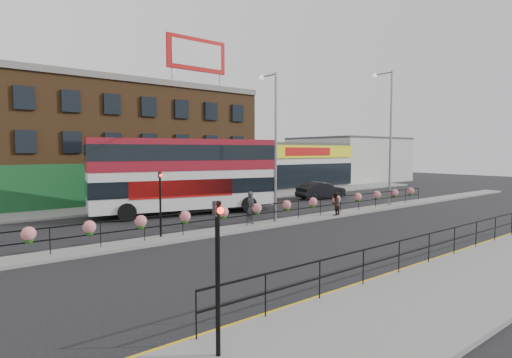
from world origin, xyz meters
TOP-DOWN VIEW (x-y plane):
  - ground at (0.00, 0.00)m, footprint 120.00×120.00m
  - south_pavement at (0.00, -12.00)m, footprint 60.00×4.00m
  - north_pavement at (0.00, 12.00)m, footprint 60.00×4.00m
  - median at (0.00, 0.00)m, footprint 60.00×1.60m
  - yellow_line_inner at (0.00, -9.70)m, footprint 60.00×0.10m
  - yellow_line_outer at (0.00, -9.88)m, footprint 60.00×0.10m
  - brick_building at (-4.00, 19.96)m, footprint 25.00×12.21m
  - supermarket at (16.00, 19.90)m, footprint 15.00×12.25m
  - warehouse_east at (30.75, 20.00)m, footprint 14.50×12.00m
  - billboard at (2.50, 14.99)m, footprint 6.00×0.29m
  - median_railing at (-0.00, 0.00)m, footprint 30.04×0.56m
  - south_railing at (-2.00, -10.10)m, footprint 20.04×0.05m
  - double_decker_bus at (-3.09, 6.86)m, footprint 13.08×5.63m
  - car at (10.72, 7.03)m, footprint 2.84×5.14m
  - pedestrian_a at (-2.35, 0.48)m, footprint 0.72×0.50m
  - pedestrian_b at (3.82, -0.52)m, footprint 0.95×0.85m
  - lamp_column_west at (-0.71, 0.42)m, footprint 0.32×1.55m
  - lamp_column_east at (11.04, 0.46)m, footprint 0.37×1.82m
  - traffic_light_south at (-12.00, -11.01)m, footprint 0.15×0.28m
  - traffic_light_median at (-8.00, 0.39)m, footprint 0.15×0.28m

SIDE VIEW (x-z plane):
  - ground at x=0.00m, z-range 0.00..0.00m
  - yellow_line_inner at x=0.00m, z-range 0.00..0.01m
  - yellow_line_outer at x=0.00m, z-range 0.00..0.01m
  - south_pavement at x=0.00m, z-range 0.00..0.15m
  - north_pavement at x=0.00m, z-range 0.00..0.15m
  - median at x=0.00m, z-range 0.00..0.15m
  - car at x=10.72m, z-range 0.00..1.56m
  - pedestrian_b at x=3.82m, z-range 0.15..1.68m
  - south_railing at x=-2.00m, z-range 0.40..1.52m
  - median_railing at x=0.00m, z-range 0.43..1.66m
  - pedestrian_a at x=-2.35m, z-range 0.15..2.03m
  - traffic_light_south at x=-12.00m, z-range 0.64..4.29m
  - traffic_light_median at x=-8.00m, z-range 0.64..4.29m
  - supermarket at x=16.00m, z-range 0.00..5.30m
  - warehouse_east at x=30.75m, z-range 0.00..6.30m
  - double_decker_bus at x=-3.09m, z-range 0.59..5.75m
  - brick_building at x=-4.00m, z-range -0.02..10.28m
  - lamp_column_west at x=-0.71m, z-range 0.97..9.79m
  - lamp_column_east at x=11.04m, z-range 1.11..11.48m
  - billboard at x=2.50m, z-range 10.98..15.38m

